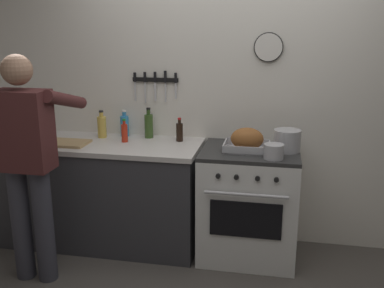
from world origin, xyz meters
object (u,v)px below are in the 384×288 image
(saucepan, at_px, (274,151))
(cutting_board, at_px, (66,143))
(bottle_olive_oil, at_px, (149,125))
(stove, at_px, (248,203))
(bottle_soy_sauce, at_px, (180,132))
(bottle_dish_soap, at_px, (125,125))
(bottle_cooking_oil, at_px, (102,126))
(roasting_pan, at_px, (247,141))
(person_cook, at_px, (27,156))
(stock_pot, at_px, (287,141))
(bottle_hot_sauce, at_px, (125,133))

(saucepan, bearing_deg, cutting_board, 177.08)
(saucepan, xyz_separation_m, bottle_olive_oil, (-1.07, 0.42, 0.05))
(stove, relative_size, bottle_soy_sauce, 4.54)
(bottle_olive_oil, bearing_deg, cutting_board, -151.12)
(bottle_dish_soap, bearing_deg, stove, -12.05)
(bottle_soy_sauce, bearing_deg, bottle_cooking_oil, -179.63)
(roasting_pan, relative_size, saucepan, 2.41)
(bottle_soy_sauce, bearing_deg, saucepan, -24.57)
(stove, height_order, bottle_soy_sauce, bottle_soy_sauce)
(saucepan, xyz_separation_m, bottle_dish_soap, (-1.29, 0.44, 0.04))
(cutting_board, xyz_separation_m, bottle_cooking_oil, (0.21, 0.27, 0.09))
(person_cook, distance_m, stock_pot, 1.92)
(bottle_cooking_oil, distance_m, bottle_hot_sauce, 0.26)
(bottle_cooking_oil, bearing_deg, bottle_olive_oil, 9.58)
(roasting_pan, bearing_deg, bottle_soy_sauce, 161.53)
(saucepan, bearing_deg, bottle_olive_oil, 158.47)
(roasting_pan, height_order, stock_pot, roasting_pan)
(stock_pot, relative_size, cutting_board, 0.57)
(roasting_pan, relative_size, bottle_soy_sauce, 1.78)
(roasting_pan, xyz_separation_m, bottle_olive_oil, (-0.86, 0.26, 0.03))
(roasting_pan, distance_m, bottle_cooking_oil, 1.27)
(roasting_pan, distance_m, saucepan, 0.27)
(stock_pot, distance_m, bottle_hot_sauce, 1.32)
(person_cook, relative_size, bottle_soy_sauce, 8.38)
(person_cook, xyz_separation_m, bottle_olive_oil, (0.64, 0.85, 0.06))
(bottle_cooking_oil, bearing_deg, bottle_soy_sauce, 0.37)
(saucepan, height_order, cutting_board, saucepan)
(bottle_dish_soap, distance_m, bottle_hot_sauce, 0.20)
(saucepan, bearing_deg, stock_pot, 66.18)
(person_cook, xyz_separation_m, saucepan, (1.71, 0.43, 0.00))
(bottle_soy_sauce, xyz_separation_m, bottle_hot_sauce, (-0.44, -0.11, -0.00))
(stove, height_order, cutting_board, cutting_board)
(saucepan, height_order, bottle_olive_oil, bottle_olive_oil)
(cutting_board, bearing_deg, bottle_cooking_oil, 52.13)
(cutting_board, distance_m, bottle_soy_sauce, 0.93)
(stock_pot, distance_m, bottle_dish_soap, 1.40)
(stove, distance_m, bottle_dish_soap, 1.26)
(bottle_dish_soap, bearing_deg, cutting_board, -137.69)
(stove, xyz_separation_m, bottle_olive_oil, (-0.89, 0.22, 0.56))
(person_cook, distance_m, cutting_board, 0.52)
(stock_pot, xyz_separation_m, bottle_cooking_oil, (-1.56, 0.13, 0.01))
(cutting_board, relative_size, bottle_cooking_oil, 1.53)
(stock_pot, bearing_deg, person_cook, -160.12)
(stove, relative_size, person_cook, 0.54)
(roasting_pan, distance_m, bottle_olive_oil, 0.90)
(bottle_soy_sauce, height_order, bottle_hot_sauce, bottle_soy_sauce)
(person_cook, height_order, stock_pot, person_cook)
(bottle_cooking_oil, xyz_separation_m, bottle_olive_oil, (0.40, 0.07, 0.01))
(bottle_hot_sauce, relative_size, bottle_olive_oil, 0.74)
(bottle_soy_sauce, xyz_separation_m, bottle_olive_oil, (-0.28, 0.06, 0.03))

